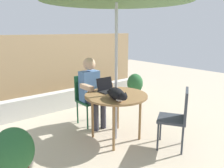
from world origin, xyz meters
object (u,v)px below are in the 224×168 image
object	(u,v)px
person_seated	(92,88)
potted_plant_near_fence	(135,86)
cat	(117,94)
potted_plant_by_chair	(14,156)
chair_occupied	(87,95)
laptop	(107,87)
chair_empty	(178,114)
patio_table	(116,99)

from	to	relation	value
person_seated	potted_plant_near_fence	world-z (taller)	person_seated
cat	potted_plant_by_chair	world-z (taller)	cat
chair_occupied	laptop	world-z (taller)	laptop
chair_empty	potted_plant_by_chair	distance (m)	2.20
laptop	potted_plant_near_fence	size ratio (longest dim) A/B	0.44
chair_occupied	laptop	xyz separation A→B (m)	(0.01, -0.57, 0.27)
patio_table	potted_plant_by_chair	xyz separation A→B (m)	(-1.62, -0.22, -0.27)
potted_plant_by_chair	chair_empty	bearing A→B (deg)	-15.32
chair_empty	potted_plant_by_chair	world-z (taller)	chair_empty
person_seated	laptop	bearing A→B (deg)	-88.19
patio_table	chair_occupied	xyz separation A→B (m)	(0.00, 0.83, -0.14)
potted_plant_near_fence	patio_table	bearing A→B (deg)	-143.34
patio_table	chair_empty	world-z (taller)	chair_empty
chair_empty	laptop	distance (m)	1.19
chair_occupied	potted_plant_near_fence	world-z (taller)	chair_occupied
chair_empty	laptop	world-z (taller)	laptop
patio_table	chair_occupied	world-z (taller)	chair_occupied
cat	chair_occupied	bearing A→B (deg)	81.12
laptop	cat	xyz separation A→B (m)	(-0.18, -0.47, 0.02)
cat	potted_plant_near_fence	world-z (taller)	cat
chair_occupied	chair_empty	world-z (taller)	same
chair_occupied	person_seated	distance (m)	0.23
patio_table	laptop	bearing A→B (deg)	87.06
patio_table	chair_occupied	distance (m)	0.84
patio_table	potted_plant_by_chair	distance (m)	1.65
potted_plant_by_chair	chair_occupied	bearing A→B (deg)	32.92
laptop	potted_plant_near_fence	bearing A→B (deg)	30.65
chair_occupied	person_seated	bearing A→B (deg)	-90.00
chair_occupied	laptop	bearing A→B (deg)	-88.69
potted_plant_near_fence	chair_occupied	bearing A→B (deg)	-166.75
potted_plant_by_chair	cat	bearing A→B (deg)	-0.01
potted_plant_near_fence	potted_plant_by_chair	bearing A→B (deg)	-156.23
potted_plant_near_fence	cat	bearing A→B (deg)	-141.44
person_seated	potted_plant_near_fence	distance (m)	1.75
chair_occupied	person_seated	xyz separation A→B (m)	(-0.00, -0.16, 0.17)
chair_occupied	chair_empty	bearing A→B (deg)	-72.74
patio_table	person_seated	size ratio (longest dim) A/B	0.78
chair_empty	potted_plant_near_fence	world-z (taller)	chair_empty
cat	potted_plant_near_fence	bearing A→B (deg)	38.56
cat	potted_plant_near_fence	xyz separation A→B (m)	(1.80, 1.43, -0.46)
laptop	potted_plant_by_chair	size ratio (longest dim) A/B	0.42
person_seated	potted_plant_by_chair	world-z (taller)	person_seated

